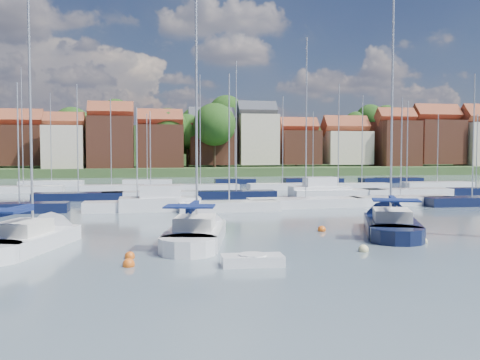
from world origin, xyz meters
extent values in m
plane|color=#45565E|center=(0.00, 40.00, 0.00)|extent=(260.00, 260.00, 0.00)
cube|color=silver|center=(-12.82, 2.58, 0.25)|extent=(4.80, 7.47, 1.20)
cone|color=silver|center=(-11.54, 6.71, 0.25)|extent=(3.75, 4.07, 2.88)
cube|color=silver|center=(-12.96, 2.12, 1.20)|extent=(2.78, 3.35, 0.70)
cylinder|color=#B2B2B7|center=(-12.68, 3.04, 7.26)|extent=(0.14, 0.14, 12.82)
cylinder|color=#B2B2B7|center=(-13.24, 1.20, 2.05)|extent=(1.23, 3.70, 0.10)
cube|color=#0F1C4E|center=(-13.24, 1.20, 2.20)|extent=(1.37, 3.58, 0.35)
cube|color=silver|center=(-3.81, 3.06, 0.25)|extent=(4.44, 7.67, 1.20)
cone|color=silver|center=(-2.87, 7.45, 0.25)|extent=(3.67, 4.05, 3.00)
cylinder|color=silver|center=(-4.57, -0.46, 0.25)|extent=(3.56, 3.56, 1.20)
cube|color=silver|center=(-3.92, 2.57, 1.20)|extent=(2.68, 3.37, 0.70)
cylinder|color=#B2B2B7|center=(-3.71, 3.54, 7.51)|extent=(0.14, 0.14, 13.33)
cylinder|color=#B2B2B7|center=(-4.13, 1.59, 2.05)|extent=(0.94, 3.93, 0.10)
cube|color=#0F1C4E|center=(-4.13, 1.59, 2.20)|extent=(1.09, 3.78, 0.35)
cube|color=#0F1C4E|center=(-4.40, 0.32, 2.35)|extent=(2.87, 2.29, 0.08)
cube|color=black|center=(8.85, 4.45, 0.25)|extent=(5.66, 8.17, 1.20)
cone|color=black|center=(10.56, 8.84, 0.25)|extent=(4.26, 4.56, 3.14)
cylinder|color=black|center=(7.48, 0.94, 0.25)|extent=(4.07, 4.07, 1.20)
cube|color=silver|center=(8.66, 3.96, 1.20)|extent=(3.19, 3.73, 0.70)
cylinder|color=#B2B2B7|center=(9.04, 4.94, 7.99)|extent=(0.14, 0.14, 14.29)
cylinder|color=#B2B2B7|center=(8.28, 2.99, 2.05)|extent=(1.61, 3.94, 0.10)
cube|color=#0F1C4E|center=(8.28, 2.99, 2.20)|extent=(1.72, 3.82, 0.35)
cube|color=#0F1C4E|center=(7.78, 1.72, 2.35)|extent=(3.17, 2.73, 0.08)
cube|color=silver|center=(-1.91, -3.68, 0.20)|extent=(2.87, 1.44, 0.55)
cylinder|color=silver|center=(-1.91, -3.68, 0.35)|extent=(1.31, 1.31, 0.35)
sphere|color=#D85914|center=(-7.45, -2.95, 0.00)|extent=(0.55, 0.55, 0.55)
sphere|color=#D85914|center=(-7.44, -1.07, 0.00)|extent=(0.49, 0.49, 0.49)
sphere|color=beige|center=(4.45, -1.40, 0.00)|extent=(0.53, 0.53, 0.53)
sphere|color=#D85914|center=(4.67, 5.79, 0.00)|extent=(0.53, 0.53, 0.53)
sphere|color=beige|center=(8.83, 0.38, 0.00)|extent=(0.45, 0.45, 0.45)
cube|color=black|center=(-17.11, 20.54, 0.35)|extent=(8.01, 2.24, 1.00)
cylinder|color=#B2B2B7|center=(-17.11, 20.54, 5.93)|extent=(0.12, 0.12, 10.16)
cube|color=silver|center=(-7.27, 20.20, 0.35)|extent=(9.22, 2.58, 1.00)
cylinder|color=#B2B2B7|center=(-7.27, 20.20, 4.94)|extent=(0.12, 0.12, 8.18)
cube|color=silver|center=(0.63, 18.61, 0.35)|extent=(8.78, 2.46, 1.00)
cylinder|color=#B2B2B7|center=(0.63, 18.61, 6.38)|extent=(0.12, 0.12, 11.06)
cube|color=silver|center=(8.23, 20.67, 0.35)|extent=(10.79, 3.02, 1.00)
cylinder|color=#B2B2B7|center=(8.23, 20.67, 8.29)|extent=(0.12, 0.12, 14.87)
cube|color=silver|center=(17.98, 21.03, 0.35)|extent=(10.13, 2.84, 1.00)
cylinder|color=#B2B2B7|center=(17.98, 21.03, 5.65)|extent=(0.12, 0.12, 9.59)
cube|color=black|center=(24.42, 19.12, 0.35)|extent=(9.52, 2.67, 1.00)
cylinder|color=#B2B2B7|center=(24.42, 19.12, 6.73)|extent=(0.12, 0.12, 11.77)
cube|color=silver|center=(-5.31, 20.00, 0.50)|extent=(7.00, 2.60, 1.40)
cube|color=silver|center=(-5.31, 20.00, 1.60)|extent=(3.50, 2.20, 1.30)
cube|color=black|center=(-13.55, 31.64, 0.35)|extent=(9.30, 2.60, 1.00)
cylinder|color=#B2B2B7|center=(-13.55, 31.64, 6.59)|extent=(0.12, 0.12, 11.48)
cube|color=silver|center=(-5.94, 32.01, 0.35)|extent=(10.40, 2.91, 1.00)
cylinder|color=#B2B2B7|center=(-5.94, 32.01, 5.24)|extent=(0.12, 0.12, 8.77)
cube|color=black|center=(3.48, 31.28, 0.35)|extent=(8.80, 2.46, 1.00)
cylinder|color=#B2B2B7|center=(3.48, 31.28, 8.01)|extent=(0.12, 0.12, 14.33)
cube|color=silver|center=(15.40, 31.16, 0.35)|extent=(10.73, 3.00, 1.00)
cylinder|color=#B2B2B7|center=(15.40, 31.16, 6.92)|extent=(0.12, 0.12, 12.14)
cube|color=silver|center=(23.82, 30.97, 0.35)|extent=(10.48, 2.93, 1.00)
cylinder|color=#B2B2B7|center=(23.82, 30.97, 5.99)|extent=(0.12, 0.12, 10.28)
cube|color=black|center=(32.94, 31.07, 0.35)|extent=(6.84, 1.91, 1.00)
cylinder|color=#B2B2B7|center=(32.94, 31.07, 5.26)|extent=(0.12, 0.12, 8.82)
cube|color=silver|center=(13.46, 32.00, 0.50)|extent=(7.00, 2.60, 1.40)
cube|color=silver|center=(13.46, 32.00, 1.60)|extent=(3.50, 2.20, 1.30)
cube|color=silver|center=(-21.71, 44.21, 0.35)|extent=(9.71, 2.72, 1.00)
cylinder|color=#B2B2B7|center=(-21.71, 44.21, 8.29)|extent=(0.12, 0.12, 14.88)
cube|color=silver|center=(-10.84, 44.51, 0.35)|extent=(8.49, 2.38, 1.00)
cylinder|color=#B2B2B7|center=(-10.84, 44.51, 6.51)|extent=(0.12, 0.12, 11.31)
cube|color=silver|center=(0.79, 43.78, 0.35)|extent=(10.16, 2.85, 1.00)
cylinder|color=#B2B2B7|center=(0.79, 43.78, 8.15)|extent=(0.12, 0.12, 14.59)
cube|color=silver|center=(12.17, 43.90, 0.35)|extent=(9.53, 2.67, 1.00)
cylinder|color=#B2B2B7|center=(12.17, 43.90, 6.81)|extent=(0.12, 0.12, 11.91)
cube|color=silver|center=(23.16, 42.50, 0.35)|extent=(7.62, 2.13, 1.00)
cylinder|color=#B2B2B7|center=(23.16, 42.50, 6.91)|extent=(0.12, 0.12, 12.13)
cube|color=silver|center=(35.22, 43.59, 0.35)|extent=(10.17, 2.85, 1.00)
cylinder|color=#B2B2B7|center=(35.22, 43.59, 5.72)|extent=(0.12, 0.12, 9.73)
cube|color=silver|center=(-20.26, 56.56, 0.35)|extent=(9.24, 2.59, 1.00)
cylinder|color=#B2B2B7|center=(-20.26, 56.56, 7.43)|extent=(0.12, 0.12, 13.17)
cube|color=silver|center=(-6.08, 57.30, 0.35)|extent=(7.57, 2.12, 1.00)
cylinder|color=#B2B2B7|center=(-6.08, 57.30, 5.97)|extent=(0.12, 0.12, 10.24)
cube|color=black|center=(7.88, 57.47, 0.35)|extent=(6.58, 1.84, 1.00)
cylinder|color=#B2B2B7|center=(7.88, 57.47, 4.85)|extent=(0.12, 0.12, 8.01)
cube|color=black|center=(20.94, 57.40, 0.35)|extent=(9.92, 2.78, 1.00)
cylinder|color=#B2B2B7|center=(20.94, 57.40, 6.31)|extent=(0.12, 0.12, 10.92)
cube|color=black|center=(34.28, 56.37, 0.35)|extent=(10.55, 2.95, 1.00)
cylinder|color=#B2B2B7|center=(34.28, 56.37, 6.61)|extent=(0.12, 0.12, 11.51)
cube|color=#385229|center=(0.00, 117.00, 0.30)|extent=(200.00, 70.00, 3.00)
cube|color=#385229|center=(0.00, 142.00, 5.00)|extent=(200.00, 60.00, 14.00)
cube|color=brown|center=(-33.65, 97.79, 6.56)|extent=(10.37, 9.97, 8.73)
cube|color=brown|center=(-33.65, 97.79, 12.20)|extent=(10.57, 5.13, 5.13)
cube|color=beige|center=(-22.74, 89.00, 6.08)|extent=(8.09, 8.80, 8.96)
cube|color=brown|center=(-22.74, 89.00, 11.55)|extent=(8.25, 4.00, 4.00)
cube|color=brown|center=(-13.35, 89.94, 7.08)|extent=(9.36, 10.17, 10.97)
cube|color=brown|center=(-13.35, 89.94, 13.72)|extent=(9.54, 4.63, 4.63)
cube|color=brown|center=(-3.04, 91.65, 6.31)|extent=(9.90, 8.56, 9.42)
cube|color=brown|center=(-3.04, 91.65, 12.23)|extent=(10.10, 4.90, 4.90)
cube|color=brown|center=(9.10, 96.65, 6.95)|extent=(10.59, 8.93, 9.49)
cube|color=#383A42|center=(9.10, 96.65, 12.99)|extent=(10.80, 5.24, 5.24)
cube|color=beige|center=(19.71, 95.80, 8.02)|extent=(9.01, 8.61, 11.65)
cube|color=#383A42|center=(19.71, 95.80, 14.95)|extent=(9.19, 4.46, 4.46)
cube|color=brown|center=(30.17, 97.00, 6.20)|extent=(9.10, 9.34, 8.00)
cube|color=brown|center=(30.17, 97.00, 11.32)|extent=(9.28, 4.50, 4.50)
cube|color=beige|center=(41.95, 96.59, 6.14)|extent=(10.86, 9.59, 7.88)
cube|color=brown|center=(41.95, 96.59, 11.41)|extent=(11.07, 5.37, 5.37)
cube|color=brown|center=(53.76, 93.92, 7.09)|extent=(9.18, 9.96, 10.97)
cube|color=brown|center=(53.76, 93.92, 13.70)|extent=(9.36, 4.54, 4.54)
cube|color=brown|center=(65.18, 95.21, 7.58)|extent=(11.39, 9.67, 10.76)
cube|color=brown|center=(65.18, 95.21, 14.36)|extent=(11.62, 5.64, 5.64)
cylinder|color=#382619|center=(56.77, 115.51, 8.51)|extent=(0.50, 0.50, 4.47)
sphere|color=#285119|center=(56.77, 115.51, 14.58)|extent=(8.18, 8.18, 8.18)
cylinder|color=#382619|center=(3.46, 95.93, 3.83)|extent=(0.50, 0.50, 4.46)
sphere|color=#285119|center=(3.46, 95.93, 9.88)|extent=(8.15, 8.15, 8.15)
cylinder|color=#382619|center=(15.22, 113.68, 8.58)|extent=(0.50, 0.50, 5.15)
sphere|color=#285119|center=(15.22, 113.68, 15.56)|extent=(9.41, 9.41, 9.41)
cylinder|color=#382619|center=(-13.54, 116.31, 8.68)|extent=(0.50, 0.50, 4.56)
sphere|color=#285119|center=(-13.54, 116.31, 14.87)|extent=(8.34, 8.34, 8.34)
cylinder|color=#382619|center=(-23.24, 105.25, 4.18)|extent=(0.50, 0.50, 5.15)
sphere|color=#285119|center=(-23.24, 105.25, 11.17)|extent=(9.42, 9.42, 9.42)
cylinder|color=#382619|center=(-38.67, 107.32, 6.76)|extent=(0.50, 0.50, 3.42)
sphere|color=#285119|center=(-38.67, 107.32, 11.40)|extent=(6.26, 6.26, 6.26)
cylinder|color=#382619|center=(13.76, 104.71, 3.48)|extent=(0.50, 0.50, 3.77)
sphere|color=#285119|center=(13.76, 104.71, 8.60)|extent=(6.89, 6.89, 6.89)
cylinder|color=#382619|center=(9.05, 90.94, 4.21)|extent=(0.50, 0.50, 5.21)
sphere|color=#285119|center=(9.05, 90.94, 11.28)|extent=(9.53, 9.53, 9.53)
cylinder|color=#382619|center=(61.93, 101.62, 3.09)|extent=(0.50, 0.50, 2.97)
sphere|color=#285119|center=(61.93, 101.62, 7.12)|extent=(5.44, 5.44, 5.44)
cylinder|color=#382619|center=(-1.15, 93.75, 4.02)|extent=(0.50, 0.50, 4.84)
sphere|color=#285119|center=(-1.15, 93.75, 10.59)|extent=(8.85, 8.85, 8.85)
cylinder|color=#382619|center=(52.68, 115.72, 8.17)|extent=(0.50, 0.50, 3.72)
sphere|color=#285119|center=(52.68, 115.72, 13.21)|extent=(6.80, 6.80, 6.80)
cylinder|color=#382619|center=(54.05, 94.13, 3.62)|extent=(0.50, 0.50, 4.05)
sphere|color=#285119|center=(54.05, 94.13, 9.11)|extent=(7.40, 7.40, 7.40)
cylinder|color=#382619|center=(6.84, 113.29, 7.91)|extent=(0.50, 0.50, 3.93)
sphere|color=#285119|center=(6.84, 113.29, 13.24)|extent=(7.19, 7.19, 7.19)
cylinder|color=#382619|center=(30.65, 100.17, 3.51)|extent=(0.50, 0.50, 3.82)
sphere|color=#285119|center=(30.65, 100.17, 8.70)|extent=(6.99, 6.99, 6.99)
cylinder|color=#382619|center=(-17.44, 93.12, 3.34)|extent=(0.50, 0.50, 3.48)
sphere|color=#285119|center=(-17.44, 93.12, 8.07)|extent=(6.37, 6.37, 6.37)
cylinder|color=#382619|center=(57.51, 102.81, 3.09)|extent=(0.50, 0.50, 2.99)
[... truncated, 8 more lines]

